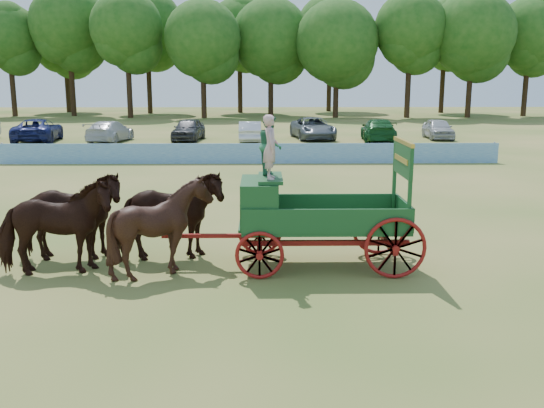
{
  "coord_description": "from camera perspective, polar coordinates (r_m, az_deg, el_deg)",
  "views": [
    {
      "loc": [
        -0.33,
        -13.36,
        4.39
      ],
      "look_at": [
        -0.1,
        1.42,
        1.3
      ],
      "focal_mm": 40.0,
      "sensor_mm": 36.0,
      "label": 1
    }
  ],
  "objects": [
    {
      "name": "ground",
      "position": [
        14.06,
        0.49,
        -6.38
      ],
      "size": [
        160.0,
        160.0,
        0.0
      ],
      "primitive_type": "plane",
      "color": "#A38649",
      "rests_on": "ground"
    },
    {
      "name": "horse_lead_left",
      "position": [
        14.41,
        -19.81,
        -2.1
      ],
      "size": [
        2.77,
        1.63,
        2.2
      ],
      "primitive_type": "imported",
      "rotation": [
        0.0,
        0.0,
        1.75
      ],
      "color": "black",
      "rests_on": "ground"
    },
    {
      "name": "horse_lead_right",
      "position": [
        15.42,
        -18.52,
        -1.13
      ],
      "size": [
        2.7,
        1.42,
        2.2
      ],
      "primitive_type": "imported",
      "rotation": [
        0.0,
        0.0,
        1.66
      ],
      "color": "black",
      "rests_on": "ground"
    },
    {
      "name": "horse_wheel_left",
      "position": [
        13.82,
        -10.35,
        -2.15
      ],
      "size": [
        2.29,
        2.12,
        2.2
      ],
      "primitive_type": "imported",
      "rotation": [
        0.0,
        0.0,
        1.39
      ],
      "color": "black",
      "rests_on": "ground"
    },
    {
      "name": "horse_wheel_right",
      "position": [
        14.87,
        -9.67,
        -1.14
      ],
      "size": [
        2.77,
        1.61,
        2.2
      ],
      "primitive_type": "imported",
      "rotation": [
        0.0,
        0.0,
        1.74
      ],
      "color": "black",
      "rests_on": "ground"
    },
    {
      "name": "farm_dray",
      "position": [
        14.1,
        2.03,
        0.17
      ],
      "size": [
        6.0,
        2.0,
        3.59
      ],
      "color": "maroon",
      "rests_on": "ground"
    },
    {
      "name": "sponsor_banner",
      "position": [
        31.6,
        -2.11,
        4.77
      ],
      "size": [
        26.0,
        0.08,
        1.05
      ],
      "primitive_type": "cube",
      "color": "#2064AF",
      "rests_on": "ground"
    },
    {
      "name": "parked_cars",
      "position": [
        43.66,
        -8.39,
        6.92
      ],
      "size": [
        40.33,
        7.7,
        1.62
      ],
      "color": "silver",
      "rests_on": "ground"
    },
    {
      "name": "treeline",
      "position": [
        73.08,
        -5.36,
        15.79
      ],
      "size": [
        88.51,
        22.13,
        15.43
      ],
      "color": "#382314",
      "rests_on": "ground"
    }
  ]
}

